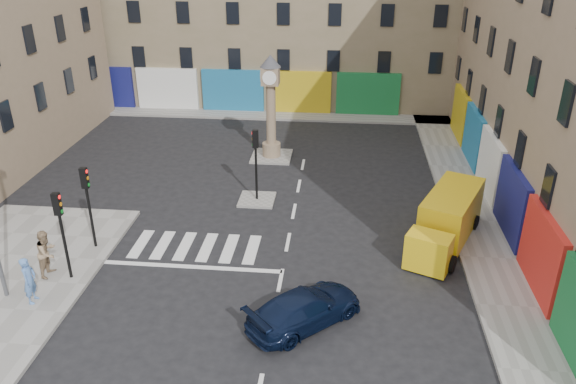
# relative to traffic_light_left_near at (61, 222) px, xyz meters

# --- Properties ---
(ground) EXTENTS (120.00, 120.00, 0.00)m
(ground) POSITION_rel_traffic_light_left_near_xyz_m (8.30, -0.20, -2.62)
(ground) COLOR black
(ground) RESTS_ON ground
(sidewalk_right) EXTENTS (2.60, 30.00, 0.15)m
(sidewalk_right) POSITION_rel_traffic_light_left_near_xyz_m (17.00, 9.80, -2.55)
(sidewalk_right) COLOR gray
(sidewalk_right) RESTS_ON ground
(sidewalk_far) EXTENTS (32.00, 2.40, 0.15)m
(sidewalk_far) POSITION_rel_traffic_light_left_near_xyz_m (4.30, 22.00, -2.55)
(sidewalk_far) COLOR gray
(sidewalk_far) RESTS_ON ground
(island_near) EXTENTS (1.80, 1.80, 0.12)m
(island_near) POSITION_rel_traffic_light_left_near_xyz_m (6.30, 7.80, -2.56)
(island_near) COLOR gray
(island_near) RESTS_ON ground
(island_far) EXTENTS (2.40, 2.40, 0.12)m
(island_far) POSITION_rel_traffic_light_left_near_xyz_m (6.30, 13.80, -2.56)
(island_far) COLOR gray
(island_far) RESTS_ON ground
(traffic_light_left_near) EXTENTS (0.28, 0.22, 3.70)m
(traffic_light_left_near) POSITION_rel_traffic_light_left_near_xyz_m (0.00, 0.00, 0.00)
(traffic_light_left_near) COLOR black
(traffic_light_left_near) RESTS_ON sidewalk_left
(traffic_light_left_far) EXTENTS (0.28, 0.22, 3.70)m
(traffic_light_left_far) POSITION_rel_traffic_light_left_near_xyz_m (0.00, 2.40, 0.00)
(traffic_light_left_far) COLOR black
(traffic_light_left_far) RESTS_ON sidewalk_left
(traffic_light_island) EXTENTS (0.28, 0.22, 3.70)m
(traffic_light_island) POSITION_rel_traffic_light_left_near_xyz_m (6.30, 7.80, -0.03)
(traffic_light_island) COLOR black
(traffic_light_island) RESTS_ON island_near
(clock_pillar) EXTENTS (1.20, 1.20, 6.10)m
(clock_pillar) POSITION_rel_traffic_light_left_near_xyz_m (6.30, 13.80, 0.93)
(clock_pillar) COLOR #8C745C
(clock_pillar) RESTS_ON island_far
(navy_sedan) EXTENTS (4.47, 4.36, 1.29)m
(navy_sedan) POSITION_rel_traffic_light_left_near_xyz_m (9.45, -1.74, -1.98)
(navy_sedan) COLOR black
(navy_sedan) RESTS_ON ground
(yellow_van) EXTENTS (4.10, 6.25, 2.20)m
(yellow_van) POSITION_rel_traffic_light_left_near_xyz_m (15.27, 4.59, -1.53)
(yellow_van) COLOR yellow
(yellow_van) RESTS_ON ground
(pedestrian_blue) EXTENTS (0.48, 0.70, 1.85)m
(pedestrian_blue) POSITION_rel_traffic_light_left_near_xyz_m (-0.67, -1.66, -1.54)
(pedestrian_blue) COLOR #517BBB
(pedestrian_blue) RESTS_ON sidewalk_left
(pedestrian_tan) EXTENTS (0.81, 1.00, 1.96)m
(pedestrian_tan) POSITION_rel_traffic_light_left_near_xyz_m (-0.90, 0.14, -1.49)
(pedestrian_tan) COLOR #927759
(pedestrian_tan) RESTS_ON sidewalk_left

